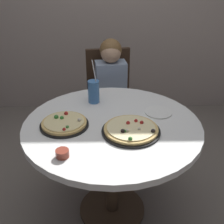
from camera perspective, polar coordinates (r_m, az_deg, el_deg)
ground_plane at (r=2.23m, az=0.02°, el=-19.06°), size 8.00×8.00×0.00m
dining_table at (r=1.81m, az=0.02°, el=-5.22°), size 1.11×1.11×0.75m
chair_wooden at (r=2.63m, az=-0.52°, el=3.35°), size 0.45×0.45×0.95m
diner_child at (r=2.49m, az=0.02°, el=0.63°), size 0.30×0.43×1.08m
pizza_veggie at (r=1.66m, az=3.88°, el=-3.59°), size 0.35×0.35×0.05m
pizza_cheese at (r=1.74m, az=-9.64°, el=-2.27°), size 0.30×0.30×0.05m
soda_cup at (r=1.98m, az=-3.74°, el=4.16°), size 0.08×0.08×0.31m
sauce_bowl at (r=1.48m, az=-10.02°, el=-8.25°), size 0.07×0.07×0.04m
plate_small at (r=1.89m, az=9.37°, el=-0.05°), size 0.18×0.18×0.01m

